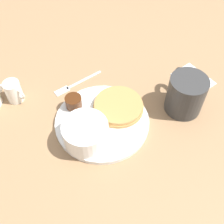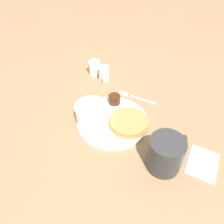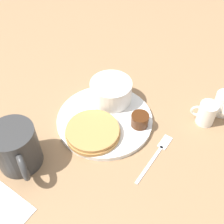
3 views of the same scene
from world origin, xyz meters
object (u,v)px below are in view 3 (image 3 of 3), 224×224
coffee_mug (17,148)px  creamer_pitcher_near (206,113)px  fork (158,153)px  creamer_pitcher_far (224,104)px  plate (105,120)px  bowl (111,91)px

coffee_mug → creamer_pitcher_near: bearing=-136.2°
creamer_pitcher_near → fork: size_ratio=0.43×
coffee_mug → creamer_pitcher_far: bearing=-134.1°
coffee_mug → creamer_pitcher_near: coffee_mug is taller
plate → creamer_pitcher_far: (-0.24, -0.17, 0.02)m
bowl → creamer_pitcher_far: size_ratio=1.47×
bowl → plate: bearing=105.2°
creamer_pitcher_near → bowl: bearing=12.3°
plate → bowl: bowl is taller
fork → bowl: bearing=-28.2°
plate → creamer_pitcher_near: creamer_pitcher_near is taller
creamer_pitcher_far → fork: creamer_pitcher_far is taller
creamer_pitcher_near → fork: bearing=65.4°
creamer_pitcher_far → bowl: bearing=21.7°
bowl → creamer_pitcher_near: 0.24m
plate → fork: 0.15m
bowl → coffee_mug: size_ratio=0.88×
coffee_mug → creamer_pitcher_far: size_ratio=1.67×
plate → creamer_pitcher_far: size_ratio=3.27×
creamer_pitcher_near → plate: bearing=28.2°
plate → coffee_mug: size_ratio=1.96×
bowl → coffee_mug: coffee_mug is taller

